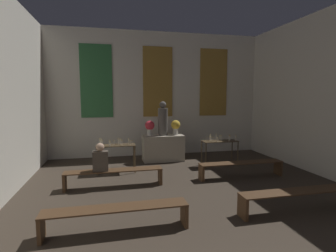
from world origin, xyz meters
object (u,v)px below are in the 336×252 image
object	(u,v)px
altar	(163,148)
flower_vase_left	(150,127)
candle_rack_right	(220,144)
pew_back_right	(241,166)
statue	(163,120)
person_seated	(100,159)
pew_second_right	(298,196)
candle_rack_left	(116,149)
pew_second_left	(117,213)
pew_back_left	(114,174)
flower_vase_right	(176,126)

from	to	relation	value
altar	flower_vase_left	size ratio (longest dim) A/B	2.74
candle_rack_right	pew_back_right	size ratio (longest dim) A/B	0.48
altar	flower_vase_left	bearing A→B (deg)	180.00
statue	person_seated	xyz separation A→B (m)	(-2.02, -2.36, -0.69)
pew_second_right	pew_back_right	bearing A→B (deg)	90.00
altar	statue	world-z (taller)	statue
candle_rack_left	person_seated	distance (m)	1.33
candle_rack_left	pew_second_left	distance (m)	3.51
altar	pew_back_right	world-z (taller)	altar
pew_second_left	pew_back_left	world-z (taller)	same
pew_back_left	flower_vase_right	bearing A→B (deg)	47.46
candle_rack_left	pew_back_right	size ratio (longest dim) A/B	0.48
flower_vase_right	candle_rack_right	bearing A→B (deg)	-42.78
flower_vase_right	pew_second_right	distance (m)	4.82
pew_second_left	pew_second_right	size ratio (longest dim) A/B	1.00
person_seated	pew_back_left	bearing A→B (deg)	-0.00
flower_vase_left	candle_rack_right	distance (m)	2.40
statue	altar	bearing A→B (deg)	-90.00
flower_vase_left	person_seated	bearing A→B (deg)	-123.68
altar	candle_rack_right	world-z (taller)	candle_rack_right
statue	candle_rack_right	bearing A→B (deg)	-33.73
altar	flower_vase_left	distance (m)	0.88
statue	person_seated	size ratio (longest dim) A/B	1.71
pew_back_right	person_seated	world-z (taller)	person_seated
person_seated	pew_back_right	bearing A→B (deg)	-0.00
candle_rack_right	person_seated	bearing A→B (deg)	-160.83
candle_rack_left	person_seated	size ratio (longest dim) A/B	1.66
flower_vase_right	pew_second_right	bearing A→B (deg)	-74.63
statue	person_seated	distance (m)	3.18
person_seated	statue	bearing A→B (deg)	49.35
pew_second_right	person_seated	xyz separation A→B (m)	(-3.73, 2.22, 0.40)
flower_vase_right	pew_back_right	xyz separation A→B (m)	(1.26, -2.36, -0.87)
pew_back_left	pew_back_right	xyz separation A→B (m)	(3.42, 0.00, 0.00)
flower_vase_left	candle_rack_left	xyz separation A→B (m)	(-1.18, -1.09, -0.50)
person_seated	candle_rack_right	bearing A→B (deg)	19.17
altar	person_seated	world-z (taller)	person_seated
statue	pew_back_right	world-z (taller)	statue
pew_second_right	person_seated	distance (m)	4.36
statue	pew_back_left	size ratio (longest dim) A/B	0.49
flower_vase_left	pew_second_right	world-z (taller)	flower_vase_left
altar	candle_rack_left	xyz separation A→B (m)	(-1.63, -1.09, 0.26)
flower_vase_right	pew_second_left	size ratio (longest dim) A/B	0.22
candle_rack_left	person_seated	world-z (taller)	person_seated
flower_vase_left	flower_vase_right	world-z (taller)	same
candle_rack_right	pew_back_left	bearing A→B (deg)	-159.17
altar	flower_vase_right	world-z (taller)	flower_vase_right
candle_rack_right	pew_back_right	bearing A→B (deg)	-86.33
flower_vase_right	person_seated	world-z (taller)	flower_vase_right
flower_vase_right	pew_second_right	world-z (taller)	flower_vase_right
altar	candle_rack_right	size ratio (longest dim) A/B	1.24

